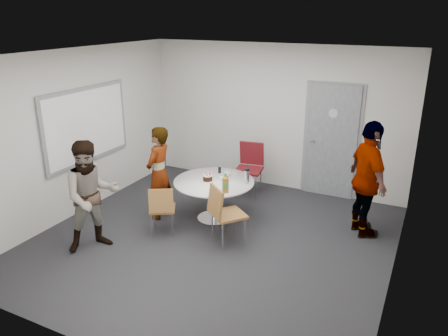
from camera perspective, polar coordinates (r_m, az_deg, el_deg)
The scene contains 15 objects.
floor at distance 6.62m, azimuth -1.42°, elevation -9.40°, with size 5.00×5.00×0.00m, color black.
ceiling at distance 5.80m, azimuth -1.65°, elevation 14.55°, with size 5.00×5.00×0.00m, color silver.
wall_back at distance 8.29m, azimuth 6.61°, elevation 6.58°, with size 5.00×5.00×0.00m, color silver.
wall_left at distance 7.53m, azimuth -18.65°, elevation 4.31°, with size 5.00×5.00×0.00m, color silver.
wall_right at distance 5.44m, azimuth 22.45°, elevation -2.00°, with size 5.00×5.00×0.00m, color silver.
wall_front at distance 4.20m, azimuth -17.79°, elevation -7.85°, with size 5.00×5.00×0.00m, color silver.
door at distance 8.06m, azimuth 13.84°, elevation 3.37°, with size 1.02×0.17×2.12m.
whiteboard at distance 7.62m, azimuth -17.48°, elevation 5.39°, with size 0.04×1.90×1.25m.
table at distance 7.00m, azimuth -1.15°, elevation -2.42°, with size 1.29×1.29×0.97m.
chair_near_left at distance 6.62m, azimuth -8.12°, elevation -4.98°, with size 0.52×0.54×0.79m.
chair_near_right at distance 6.25m, azimuth -0.16°, elevation -5.50°, with size 0.63×0.64×0.92m.
chair_far at distance 8.00m, azimuth 3.41°, elevation 0.62°, with size 0.53×0.57×0.98m.
person_main at distance 7.12m, azimuth -8.49°, elevation -0.66°, with size 0.56×0.37×1.53m, color #A5C6EA.
person_left at distance 6.37m, azimuth -16.91°, elevation -3.52°, with size 0.78×0.61×1.61m, color white.
person_right at distance 6.76m, azimuth 18.24°, elevation -1.48°, with size 1.04×0.43×1.78m, color black.
Camera 1 is at (2.71, -5.10, 3.24)m, focal length 35.00 mm.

